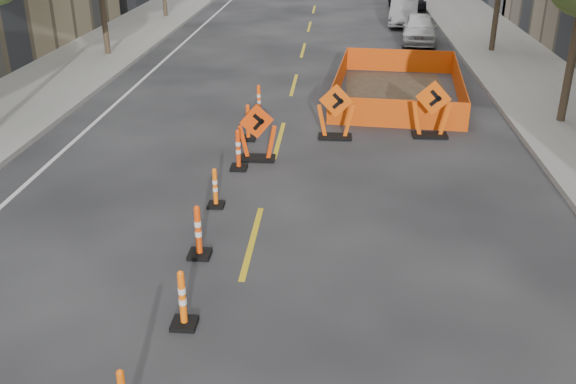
# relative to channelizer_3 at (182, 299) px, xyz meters

# --- Properties ---
(ground_plane) EXTENTS (140.00, 140.00, 0.00)m
(ground_plane) POSITION_rel_channelizer_3_xyz_m (0.73, -1.14, -0.51)
(ground_plane) COLOR black
(sidewalk_left) EXTENTS (4.00, 90.00, 0.15)m
(sidewalk_left) POSITION_rel_channelizer_3_xyz_m (-8.27, 10.86, -0.44)
(sidewalk_left) COLOR gray
(sidewalk_left) RESTS_ON ground
(channelizer_3) EXTENTS (0.40, 0.40, 1.02)m
(channelizer_3) POSITION_rel_channelizer_3_xyz_m (0.00, 0.00, 0.00)
(channelizer_3) COLOR #FB620A
(channelizer_3) RESTS_ON ground
(channelizer_4) EXTENTS (0.42, 0.42, 1.08)m
(channelizer_4) POSITION_rel_channelizer_3_xyz_m (-0.20, 2.20, 0.03)
(channelizer_4) COLOR #E94109
(channelizer_4) RESTS_ON ground
(channelizer_5) EXTENTS (0.36, 0.36, 0.92)m
(channelizer_5) POSITION_rel_channelizer_3_xyz_m (-0.29, 4.40, -0.05)
(channelizer_5) COLOR #FD660A
(channelizer_5) RESTS_ON ground
(channelizer_6) EXTENTS (0.42, 0.42, 1.06)m
(channelizer_6) POSITION_rel_channelizer_3_xyz_m (-0.10, 6.60, 0.02)
(channelizer_6) COLOR #E53909
(channelizer_6) RESTS_ON ground
(channelizer_7) EXTENTS (0.41, 0.41, 1.05)m
(channelizer_7) POSITION_rel_channelizer_3_xyz_m (-0.15, 8.80, 0.01)
(channelizer_7) COLOR #F8490A
(channelizer_7) RESTS_ON ground
(channelizer_8) EXTENTS (0.40, 0.40, 1.02)m
(channelizer_8) POSITION_rel_channelizer_3_xyz_m (-0.11, 11.00, -0.00)
(channelizer_8) COLOR #FD4B0A
(channelizer_8) RESTS_ON ground
(chevron_sign_left) EXTENTS (1.17, 0.96, 1.52)m
(chevron_sign_left) POSITION_rel_channelizer_3_xyz_m (0.30, 7.30, 0.25)
(chevron_sign_left) COLOR #E63E09
(chevron_sign_left) RESTS_ON ground
(chevron_sign_center) EXTENTS (1.13, 0.74, 1.60)m
(chevron_sign_center) POSITION_rel_channelizer_3_xyz_m (2.31, 9.13, 0.29)
(chevron_sign_center) COLOR #DD4D09
(chevron_sign_center) RESTS_ON ground
(chevron_sign_right) EXTENTS (1.23, 0.90, 1.67)m
(chevron_sign_right) POSITION_rel_channelizer_3_xyz_m (5.04, 9.47, 0.32)
(chevron_sign_right) COLOR #DA4B09
(chevron_sign_right) RESTS_ON ground
(safety_fence) EXTENTS (4.75, 7.39, 0.88)m
(safety_fence) POSITION_rel_channelizer_3_xyz_m (4.44, 13.68, -0.07)
(safety_fence) COLOR orange
(safety_fence) RESTS_ON ground
(parked_car_near) EXTENTS (1.97, 4.07, 1.34)m
(parked_car_near) POSITION_rel_channelizer_3_xyz_m (6.14, 23.02, 0.16)
(parked_car_near) COLOR silver
(parked_car_near) RESTS_ON ground
(parked_car_mid) EXTENTS (1.92, 4.31, 1.37)m
(parked_car_mid) POSITION_rel_channelizer_3_xyz_m (5.82, 27.81, 0.17)
(parked_car_mid) COLOR gray
(parked_car_mid) RESTS_ON ground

